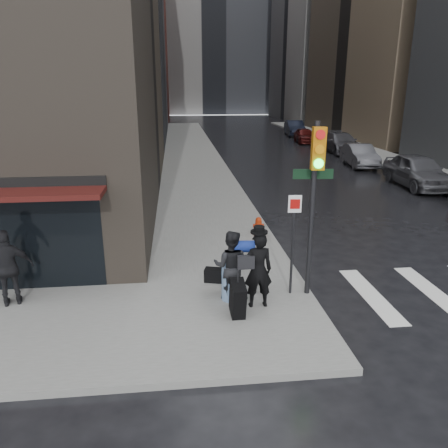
{
  "coord_description": "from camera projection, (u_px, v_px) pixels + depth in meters",
  "views": [
    {
      "loc": [
        -1.17,
        -8.26,
        4.92
      ],
      "look_at": [
        0.09,
        3.09,
        1.3
      ],
      "focal_mm": 35.0,
      "sensor_mm": 36.0,
      "label": 1
    }
  ],
  "objects": [
    {
      "name": "ground",
      "position": [
        236.0,
        324.0,
        9.43
      ],
      "size": [
        140.0,
        140.0,
        0.0
      ],
      "primitive_type": "plane",
      "color": "black",
      "rests_on": "ground"
    },
    {
      "name": "sidewalk_left",
      "position": [
        190.0,
        149.0,
        34.99
      ],
      "size": [
        4.0,
        50.0,
        0.15
      ],
      "primitive_type": "cube",
      "color": "slate",
      "rests_on": "ground"
    },
    {
      "name": "sidewalk_right",
      "position": [
        352.0,
        147.0,
        36.41
      ],
      "size": [
        3.0,
        50.0,
        0.15
      ],
      "primitive_type": "cube",
      "color": "slate",
      "rests_on": "ground"
    },
    {
      "name": "bldg_left_far",
      "position": [
        89.0,
        27.0,
        62.88
      ],
      "size": [
        22.0,
        20.0,
        26.0
      ],
      "primitive_type": "cube",
      "color": "maroon",
      "rests_on": "ground"
    },
    {
      "name": "bldg_right_far",
      "position": [
        360.0,
        31.0,
        63.34
      ],
      "size": [
        22.0,
        20.0,
        25.0
      ],
      "primitive_type": "cube",
      "color": "gray",
      "rests_on": "ground"
    },
    {
      "name": "bldg_distant",
      "position": [
        211.0,
        22.0,
        79.13
      ],
      "size": [
        40.0,
        12.0,
        32.0
      ],
      "primitive_type": "cube",
      "color": "gray",
      "rests_on": "ground"
    },
    {
      "name": "man_overcoat",
      "position": [
        254.0,
        275.0,
        9.59
      ],
      "size": [
        0.99,
        0.99,
        1.93
      ],
      "rotation": [
        0.0,
        0.0,
        3.17
      ],
      "color": "black",
      "rests_on": "ground"
    },
    {
      "name": "man_jeans",
      "position": [
        231.0,
        265.0,
        9.99
      ],
      "size": [
        1.18,
        0.88,
        1.68
      ],
      "rotation": [
        0.0,
        0.0,
        2.87
      ],
      "color": "black",
      "rests_on": "ground"
    },
    {
      "name": "man_greycoat",
      "position": [
        8.0,
        268.0,
        9.74
      ],
      "size": [
        1.12,
        0.74,
        1.78
      ],
      "rotation": [
        0.0,
        0.0,
        3.46
      ],
      "color": "black",
      "rests_on": "ground"
    },
    {
      "name": "traffic_light",
      "position": [
        313.0,
        188.0,
        9.67
      ],
      "size": [
        1.01,
        0.49,
        4.05
      ],
      "rotation": [
        0.0,
        0.0,
        -0.07
      ],
      "color": "black",
      "rests_on": "ground"
    },
    {
      "name": "fire_hydrant",
      "position": [
        258.0,
        227.0,
        14.46
      ],
      "size": [
        0.36,
        0.28,
        0.65
      ],
      "rotation": [
        0.0,
        0.0,
        -0.01
      ],
      "color": "#992409",
      "rests_on": "ground"
    },
    {
      "name": "parked_car_1",
      "position": [
        418.0,
        171.0,
        22.02
      ],
      "size": [
        2.2,
        4.97,
        1.66
      ],
      "primitive_type": "imported",
      "rotation": [
        0.0,
        0.0,
        -0.05
      ],
      "color": "#4F5055",
      "rests_on": "ground"
    },
    {
      "name": "parked_car_2",
      "position": [
        360.0,
        155.0,
        27.74
      ],
      "size": [
        1.91,
        4.36,
        1.39
      ],
      "primitive_type": "imported",
      "rotation": [
        0.0,
        0.0,
        -0.1
      ],
      "color": "#4C4D52",
      "rests_on": "ground"
    },
    {
      "name": "parked_car_3",
      "position": [
        341.0,
        143.0,
        33.55
      ],
      "size": [
        2.13,
        5.2,
        1.51
      ],
      "primitive_type": "imported",
      "rotation": [
        0.0,
        0.0,
        -0.0
      ],
      "color": "#414147",
      "rests_on": "ground"
    },
    {
      "name": "parked_car_4",
      "position": [
        305.0,
        136.0,
        39.19
      ],
      "size": [
        1.91,
        4.01,
        1.32
      ],
      "primitive_type": "imported",
      "rotation": [
        0.0,
        0.0,
        -0.09
      ],
      "color": "#450F0D",
      "rests_on": "ground"
    },
    {
      "name": "parked_car_5",
      "position": [
        295.0,
        128.0,
        44.96
      ],
      "size": [
        2.1,
        4.79,
        1.53
      ],
      "primitive_type": "imported",
      "rotation": [
        0.0,
        0.0,
        -0.1
      ],
      "color": "black",
      "rests_on": "ground"
    }
  ]
}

